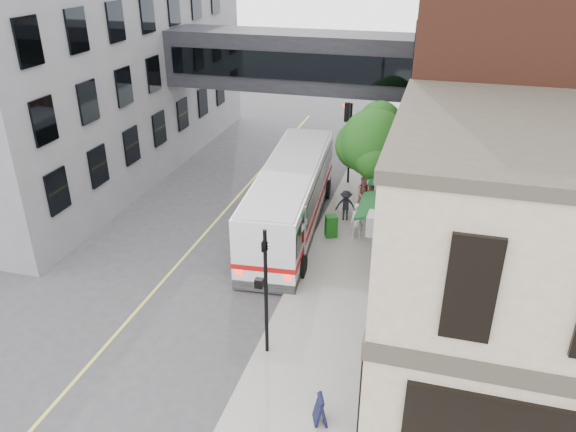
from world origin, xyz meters
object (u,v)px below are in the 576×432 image
Objects in this scene: newspaper_box at (331,226)px; sandwich_board at (320,410)px; pedestrian_c at (346,205)px; bus at (291,195)px; pedestrian_b at (364,194)px; pedestrian_a at (357,221)px.

newspaper_box reaches higher than sandwich_board.
pedestrian_c reaches higher than newspaper_box.
newspaper_box is 11.13m from sandwich_board.
pedestrian_b is at bearing 39.33° from bus.
pedestrian_a is 1.11× the size of pedestrian_c.
newspaper_box is (-1.15, -0.15, -0.33)m from pedestrian_a.
pedestrian_b is (3.10, 2.54, -0.67)m from bus.
pedestrian_c is (2.39, 1.30, -0.82)m from bus.
pedestrian_a is 1.20m from newspaper_box.
sandwich_board is at bearing -108.18° from pedestrian_a.
newspaper_box is 1.16× the size of sandwich_board.
pedestrian_a is (3.22, -0.41, -0.74)m from bus.
pedestrian_b reaches higher than pedestrian_a.
pedestrian_a reaches higher than newspaper_box.
bus is 2.40m from newspaper_box.
bus reaches higher than pedestrian_a.
sandwich_board is at bearing -104.03° from newspaper_box.
bus is 13.11× the size of sandwich_board.
bus is 3.33m from pedestrian_a.
pedestrian_b reaches higher than pedestrian_c.
newspaper_box is at bearing -15.13° from bus.
bus is 12.25m from sandwich_board.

